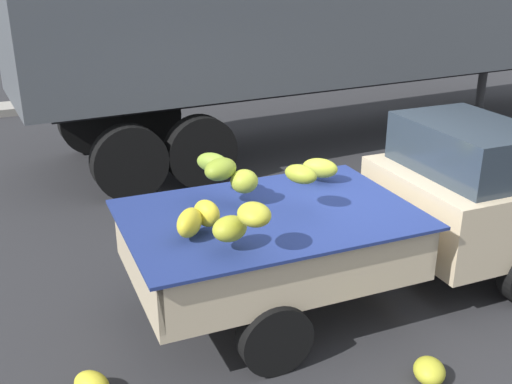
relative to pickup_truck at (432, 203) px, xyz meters
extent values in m
plane|color=#28282B|center=(-0.89, 0.22, -0.88)|extent=(220.00, 220.00, 0.00)
cube|color=gray|center=(-0.89, 9.59, -0.80)|extent=(80.00, 0.80, 0.16)
cube|color=#CCB793|center=(0.58, -0.02, -0.09)|extent=(1.92, 1.74, 0.78)
cube|color=#28333D|center=(0.40, -0.02, 0.56)|extent=(1.08, 1.51, 0.52)
cube|color=#CCB793|center=(-1.85, 0.07, -0.30)|extent=(2.61, 1.77, 0.08)
cube|color=#CCB793|center=(-1.82, 0.88, -0.04)|extent=(2.55, 0.15, 0.44)
cube|color=#CCB793|center=(-1.89, -0.74, -0.04)|extent=(2.55, 0.15, 0.44)
cube|color=#CCB793|center=(-0.60, 0.02, -0.04)|extent=(0.11, 1.67, 0.44)
cube|color=#CCB793|center=(-3.10, 0.12, -0.04)|extent=(0.11, 1.67, 0.44)
cube|color=#B21914|center=(-1.82, 0.91, -0.08)|extent=(2.45, 0.11, 0.07)
cube|color=navy|center=(-1.85, 0.07, 0.19)|extent=(2.74, 1.89, 0.03)
ellipsoid|color=olive|center=(-2.18, 0.43, 0.56)|extent=(0.43, 0.40, 0.20)
ellipsoid|color=#A0AC30|center=(-1.99, 0.33, 0.45)|extent=(0.30, 0.29, 0.22)
ellipsoid|color=olive|center=(-2.18, 0.65, 0.56)|extent=(0.35, 0.38, 0.19)
ellipsoid|color=#A4A629|center=(-2.46, -0.45, 0.39)|extent=(0.37, 0.34, 0.20)
ellipsoid|color=gold|center=(-2.69, -0.13, 0.35)|extent=(0.36, 0.38, 0.24)
ellipsoid|color=#96A12B|center=(-1.59, -0.02, 0.58)|extent=(0.32, 0.38, 0.17)
ellipsoid|color=#ADB432|center=(-1.04, 0.55, 0.37)|extent=(0.40, 0.41, 0.20)
ellipsoid|color=gold|center=(-2.33, -0.62, 0.55)|extent=(0.27, 0.33, 0.18)
ellipsoid|color=gold|center=(-2.51, -0.05, 0.37)|extent=(0.26, 0.32, 0.23)
cylinder|color=black|center=(0.66, 0.78, -0.56)|extent=(0.65, 0.22, 0.64)
cylinder|color=black|center=(-2.13, 0.89, -0.56)|extent=(0.65, 0.22, 0.64)
cylinder|color=black|center=(-2.19, -0.72, -0.56)|extent=(0.65, 0.22, 0.64)
cube|color=black|center=(2.32, 4.96, 0.22)|extent=(11.05, 0.79, 0.30)
cylinder|color=black|center=(-1.32, 6.04, -0.34)|extent=(1.09, 0.34, 1.08)
cylinder|color=black|center=(-1.24, 3.64, -0.34)|extent=(1.09, 0.34, 1.08)
cylinder|color=black|center=(-2.40, 6.00, -0.34)|extent=(1.09, 0.34, 1.08)
cylinder|color=black|center=(-2.32, 3.60, -0.34)|extent=(1.09, 0.34, 1.08)
cylinder|color=#38383A|center=(5.62, 5.08, -0.25)|extent=(0.18, 0.18, 1.25)
ellipsoid|color=gold|center=(-1.09, -1.40, -0.78)|extent=(0.37, 0.39, 0.20)
camera|label=1|loc=(-4.14, -4.54, 2.47)|focal=42.90mm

